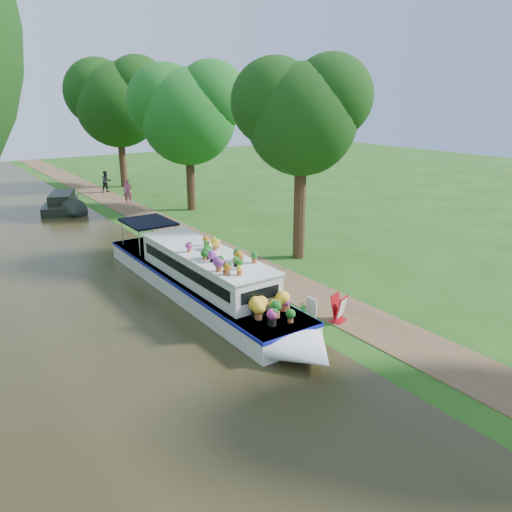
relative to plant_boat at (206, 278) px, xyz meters
The scene contains 12 objects.
ground 2.59m from the plant_boat, 23.09° to the right, with size 100.00×100.00×0.00m, color #1D4B12.
canal_water 3.96m from the plant_boat, 165.65° to the right, with size 10.00×100.00×0.02m, color black.
towpath 3.68m from the plant_boat, 15.54° to the right, with size 2.20×100.00×0.03m, color brown.
plant_boat is the anchor object (origin of this frame).
tree_near_overhang 8.60m from the plant_boat, 19.23° to the left, with size 5.52×5.28×8.99m.
tree_near_mid 16.61m from the plant_boat, 64.51° to the left, with size 6.90×6.60×9.40m.
tree_near_far 26.62m from the plant_boat, 76.07° to the left, with size 7.59×7.26×10.30m.
second_boat 18.77m from the plant_boat, 91.07° to the left, with size 3.54×6.36×1.15m.
sandwich_board 4.99m from the plant_boat, 57.13° to the right, with size 0.62×0.63×0.91m.
pedestrian_pink 18.59m from the plant_boat, 77.68° to the left, with size 0.62×0.41×1.71m, color #D457A4.
pedestrian_dark 23.56m from the plant_boat, 79.86° to the left, with size 0.81×0.63×1.68m, color black.
verge_plant 3.71m from the plant_boat, 51.01° to the right, with size 0.35×0.30×0.38m, color #21712B.
Camera 1 is at (-10.49, -14.17, 7.22)m, focal length 35.00 mm.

